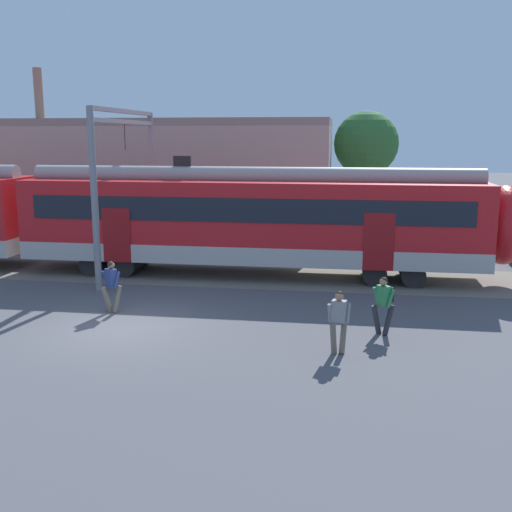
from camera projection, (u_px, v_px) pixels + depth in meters
The scene contains 7 objects.
ground_plane at pixel (122, 328), 17.47m from camera, with size 160.00×160.00×0.00m, color #515156.
pedestrian_navy at pixel (111, 283), 18.79m from camera, with size 0.67×0.48×1.67m.
pedestrian_grey at pixel (339, 317), 15.22m from camera, with size 0.61×0.61×1.67m.
pedestrian_green at pixel (384, 301), 16.69m from camera, with size 0.71×0.51×1.67m.
catenary_gantry at pixel (126, 166), 23.96m from camera, with size 0.24×6.64×6.53m.
background_building at pixel (146, 178), 33.30m from camera, with size 20.27×5.00×9.20m.
street_tree_right at pixel (366, 144), 33.74m from camera, with size 3.64×3.64×6.89m.
Camera 1 is at (6.38, -15.93, 5.50)m, focal length 42.00 mm.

